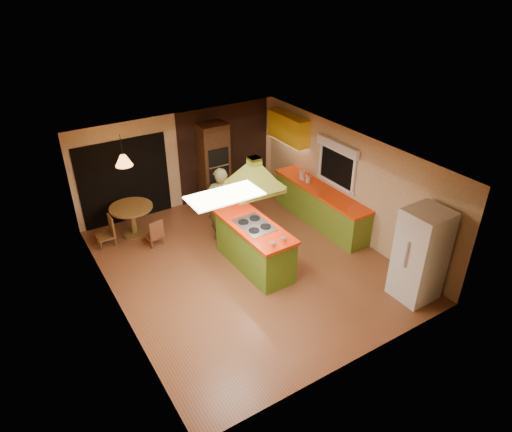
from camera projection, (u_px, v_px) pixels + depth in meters
ground at (247, 264)px, 9.86m from camera, size 6.50×6.50×0.00m
room_walls at (246, 214)px, 9.24m from camera, size 5.50×6.50×6.50m
ceiling_plane at (246, 156)px, 8.62m from camera, size 6.50×6.50×0.00m
brick_panel at (225, 151)px, 12.19m from camera, size 2.64×0.03×2.50m
nook_opening at (125, 181)px, 11.03m from camera, size 2.20×0.03×2.10m
right_counter at (320, 206)px, 11.19m from camera, size 0.62×3.05×0.92m
upper_cabinets at (288, 128)px, 11.69m from camera, size 0.34×1.40×0.70m
window_right at (337, 157)px, 10.51m from camera, size 0.12×1.35×1.06m
fluor_panel at (225, 196)px, 7.23m from camera, size 1.20×0.60×0.03m
kitchen_island at (254, 246)px, 9.56m from camera, size 0.87×2.06×1.03m
range_hood at (254, 170)px, 8.70m from camera, size 1.06×0.79×0.79m
man at (221, 204)px, 10.36m from camera, size 0.77×0.65×1.78m
refrigerator at (421, 255)px, 8.51m from camera, size 0.78×0.74×1.88m
wall_oven at (214, 164)px, 11.84m from camera, size 0.74×0.62×2.17m
dining_table at (132, 215)px, 10.67m from camera, size 1.00×1.00×0.75m
chair_left at (105, 231)px, 10.36m from camera, size 0.38×0.38×0.70m
chair_near at (153, 231)px, 10.40m from camera, size 0.43×0.43×0.66m
pendant_lamp at (124, 160)px, 9.98m from camera, size 0.43×0.43×0.25m
canister_large at (302, 175)px, 11.40m from camera, size 0.17×0.17×0.22m
canister_medium at (308, 179)px, 11.23m from camera, size 0.16×0.16×0.18m
canister_small at (303, 176)px, 11.38m from camera, size 0.14×0.14×0.17m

